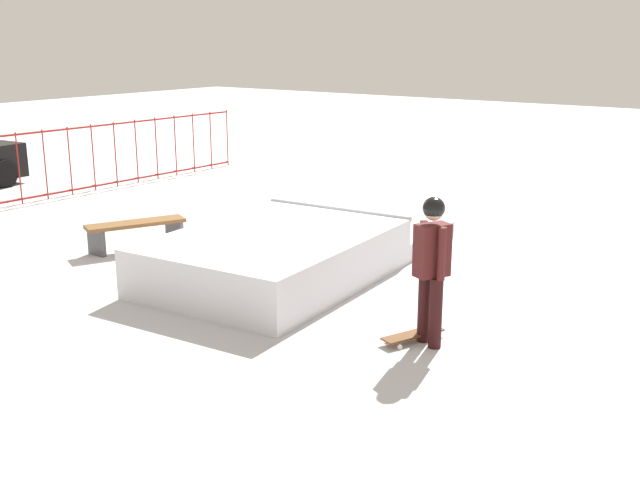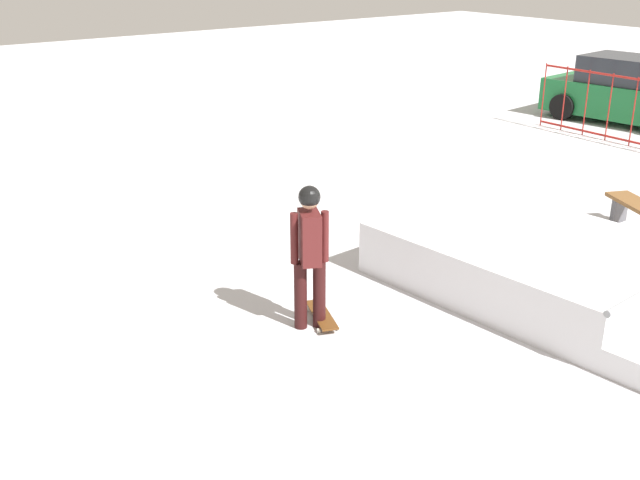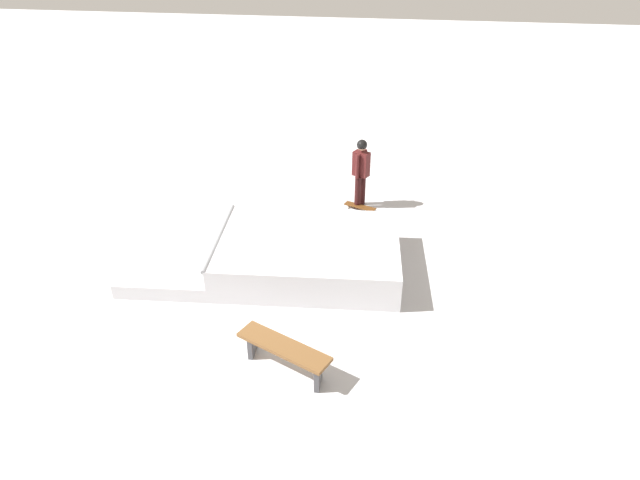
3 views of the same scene
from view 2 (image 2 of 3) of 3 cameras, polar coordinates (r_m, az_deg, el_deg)
name	(u,v)px [view 2 (image 2 of 3)]	position (r m, az deg, el deg)	size (l,w,h in m)	color
ground_plane	(569,299)	(10.24, 17.99, -4.18)	(60.00, 60.00, 0.00)	silver
skate_ramp	(560,275)	(10.11, 17.36, -2.48)	(5.58, 2.99, 0.74)	silver
skater	(310,247)	(8.67, -0.77, -0.51)	(0.44, 0.40, 1.73)	black
skateboard	(322,315)	(9.18, 0.13, -5.59)	(0.82, 0.48, 0.09)	#593314
parked_car_green	(631,93)	(20.60, 22.04, 10.04)	(4.25, 2.25, 1.60)	#196B33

